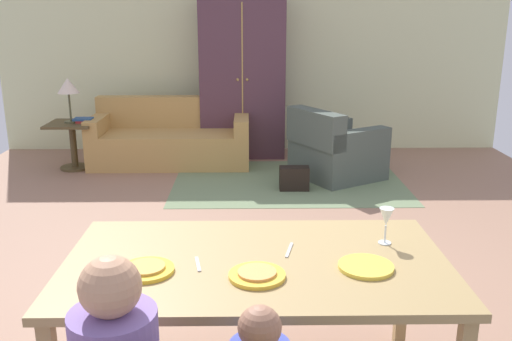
{
  "coord_description": "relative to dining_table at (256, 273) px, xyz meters",
  "views": [
    {
      "loc": [
        -0.06,
        -3.5,
        1.87
      ],
      "look_at": [
        -0.01,
        0.07,
        0.85
      ],
      "focal_mm": 38.94,
      "sensor_mm": 36.0,
      "label": 1
    }
  ],
  "objects": [
    {
      "name": "handbag",
      "position": [
        0.47,
        3.4,
        -0.56
      ],
      "size": [
        0.32,
        0.16,
        0.26
      ],
      "primitive_type": "cube",
      "color": "black",
      "rests_on": "ground_plane"
    },
    {
      "name": "knife",
      "position": [
        0.16,
        0.1,
        0.07
      ],
      "size": [
        0.05,
        0.17,
        0.01
      ],
      "primitive_type": "cube",
      "rotation": [
        0.0,
        0.0,
        -0.23
      ],
      "color": "silver",
      "rests_on": "dining_table"
    },
    {
      "name": "armoire",
      "position": [
        -0.1,
        4.99,
        0.36
      ],
      "size": [
        1.1,
        0.59,
        2.1
      ],
      "color": "#50303D",
      "rests_on": "ground_plane"
    },
    {
      "name": "book_lower",
      "position": [
        -2.0,
        4.31,
        -0.1
      ],
      "size": [
        0.22,
        0.16,
        0.03
      ],
      "primitive_type": "cube",
      "color": "maroon",
      "rests_on": "side_table"
    },
    {
      "name": "wine_glass",
      "position": [
        0.64,
        0.18,
        0.2
      ],
      "size": [
        0.07,
        0.07,
        0.19
      ],
      "color": "silver",
      "rests_on": "dining_table"
    },
    {
      "name": "back_wall",
      "position": [
        0.03,
        5.38,
        0.66
      ],
      "size": [
        6.91,
        0.1,
        2.7
      ],
      "primitive_type": "cube",
      "color": "beige",
      "rests_on": "ground_plane"
    },
    {
      "name": "pizza_near_man",
      "position": [
        -0.49,
        -0.12,
        0.09
      ],
      "size": [
        0.17,
        0.17,
        0.01
      ],
      "primitive_type": "cylinder",
      "color": "gold",
      "rests_on": "plate_near_man"
    },
    {
      "name": "fork",
      "position": [
        -0.27,
        -0.05,
        0.07
      ],
      "size": [
        0.04,
        0.15,
        0.01
      ],
      "primitive_type": "cube",
      "rotation": [
        0.0,
        0.0,
        0.18
      ],
      "color": "silver",
      "rests_on": "dining_table"
    },
    {
      "name": "armchair",
      "position": [
        0.97,
        3.87,
        -0.37
      ],
      "size": [
        1.17,
        1.17,
        0.82
      ],
      "color": "#49534B",
      "rests_on": "ground_plane"
    },
    {
      "name": "plate_near_woman",
      "position": [
        0.49,
        -0.1,
        0.08
      ],
      "size": [
        0.25,
        0.25,
        0.02
      ],
      "primitive_type": "cylinder",
      "color": "yellow",
      "rests_on": "dining_table"
    },
    {
      "name": "pizza_near_child",
      "position": [
        0.0,
        -0.18,
        0.09
      ],
      "size": [
        0.17,
        0.17,
        0.01
      ],
      "primitive_type": "cylinder",
      "color": "#E5984D",
      "rests_on": "plate_near_child"
    },
    {
      "name": "table_lamp",
      "position": [
        -2.18,
        4.3,
        0.32
      ],
      "size": [
        0.26,
        0.26,
        0.54
      ],
      "color": "#48482E",
      "rests_on": "side_table"
    },
    {
      "name": "area_rug",
      "position": [
        0.42,
        3.7,
        -0.69
      ],
      "size": [
        2.6,
        1.8,
        0.01
      ],
      "primitive_type": "cube",
      "color": "#6D805B",
      "rests_on": "ground_plane"
    },
    {
      "name": "ground_plane",
      "position": [
        0.03,
        1.93,
        -0.7
      ],
      "size": [
        6.91,
        6.8,
        0.02
      ],
      "primitive_type": "cube",
      "color": "#986F59"
    },
    {
      "name": "dining_table",
      "position": [
        0.0,
        0.0,
        0.0
      ],
      "size": [
        1.79,
        1.01,
        0.76
      ],
      "color": "#A28553",
      "rests_on": "ground_plane"
    },
    {
      "name": "plate_near_child",
      "position": [
        0.0,
        -0.18,
        0.08
      ],
      "size": [
        0.25,
        0.25,
        0.02
      ],
      "primitive_type": "cylinder",
      "color": "yellow",
      "rests_on": "dining_table"
    },
    {
      "name": "couch",
      "position": [
        -1.01,
        4.56,
        -0.39
      ],
      "size": [
        1.98,
        0.86,
        0.82
      ],
      "color": "tan",
      "rests_on": "ground_plane"
    },
    {
      "name": "plate_near_man",
      "position": [
        -0.49,
        -0.12,
        0.08
      ],
      "size": [
        0.25,
        0.25,
        0.02
      ],
      "primitive_type": "cylinder",
      "color": "yellow",
      "rests_on": "dining_table"
    },
    {
      "name": "side_table",
      "position": [
        -2.18,
        4.3,
        -0.32
      ],
      "size": [
        0.56,
        0.56,
        0.58
      ],
      "color": "#4D3E23",
      "rests_on": "ground_plane"
    },
    {
      "name": "book_upper",
      "position": [
        -2.04,
        4.31,
        -0.07
      ],
      "size": [
        0.22,
        0.16,
        0.03
      ],
      "primitive_type": "cube",
      "color": "#294D81",
      "rests_on": "book_lower"
    }
  ]
}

